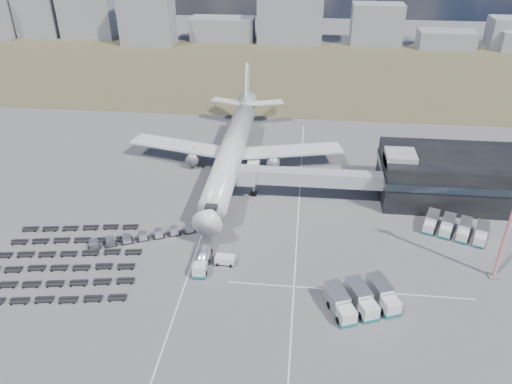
# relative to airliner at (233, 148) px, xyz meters

# --- Properties ---
(ground) EXTENTS (420.00, 420.00, 0.00)m
(ground) POSITION_rel_airliner_xyz_m (0.00, -32.38, -5.29)
(ground) COLOR #565659
(ground) RESTS_ON ground
(grass_strip) EXTENTS (420.00, 90.00, 0.01)m
(grass_strip) POSITION_rel_airliner_xyz_m (0.00, 77.62, -5.29)
(grass_strip) COLOR brown
(grass_strip) RESTS_ON ground
(lane_markings) EXTENTS (47.12, 110.00, 0.01)m
(lane_markings) POSITION_rel_airliner_xyz_m (9.77, -29.38, -5.29)
(lane_markings) COLOR silver
(lane_markings) RESTS_ON ground
(terminal) EXTENTS (30.40, 16.40, 11.00)m
(terminal) POSITION_rel_airliner_xyz_m (47.77, -8.41, -0.04)
(terminal) COLOR black
(terminal) RESTS_ON ground
(jet_bridge) EXTENTS (30.30, 3.80, 7.05)m
(jet_bridge) POSITION_rel_airliner_xyz_m (15.90, -11.95, -0.24)
(jet_bridge) COLOR #939399
(jet_bridge) RESTS_ON ground
(airliner) EXTENTS (51.59, 64.53, 17.62)m
(airliner) POSITION_rel_airliner_xyz_m (0.00, 0.00, 0.00)
(airliner) COLOR silver
(airliner) RESTS_ON ground
(skyline) EXTENTS (308.36, 23.18, 25.07)m
(skyline) POSITION_rel_airliner_xyz_m (-30.55, 120.80, 3.88)
(skyline) COLOR gray
(skyline) RESTS_ON ground
(fuel_tanker) EXTENTS (2.51, 8.94, 2.87)m
(fuel_tanker) POSITION_rel_airliner_xyz_m (-0.05, -36.01, -3.86)
(fuel_tanker) COLOR silver
(fuel_tanker) RESTS_ON ground
(pushback_tug) EXTENTS (3.47, 2.04, 1.52)m
(pushback_tug) POSITION_rel_airliner_xyz_m (3.75, -35.57, -4.53)
(pushback_tug) COLOR silver
(pushback_tug) RESTS_ON ground
(catering_truck) EXTENTS (2.87, 6.88, 3.15)m
(catering_truck) POSITION_rel_airliner_xyz_m (5.06, -1.57, -3.68)
(catering_truck) COLOR silver
(catering_truck) RESTS_ON ground
(service_trucks_near) EXTENTS (12.02, 10.66, 3.03)m
(service_trucks_near) POSITION_rel_airliner_xyz_m (26.54, -43.94, -3.65)
(service_trucks_near) COLOR silver
(service_trucks_near) RESTS_ON ground
(service_trucks_far) EXTENTS (12.64, 9.77, 2.48)m
(service_trucks_far) POSITION_rel_airliner_xyz_m (45.86, -21.93, -3.94)
(service_trucks_far) COLOR silver
(service_trucks_far) RESTS_ON ground
(uld_row) EXTENTS (21.56, 10.35, 1.54)m
(uld_row) POSITION_rel_airliner_xyz_m (-11.24, -29.78, -4.37)
(uld_row) COLOR black
(uld_row) RESTS_ON ground
(baggage_dollies) EXTENTS (28.54, 25.03, 0.69)m
(baggage_dollies) POSITION_rel_airliner_xyz_m (-24.73, -38.46, -4.95)
(baggage_dollies) COLOR black
(baggage_dollies) RESTS_ON ground
(floodlight_mast) EXTENTS (2.16, 1.78, 23.08)m
(floodlight_mast) POSITION_rel_airliner_xyz_m (49.48, -34.21, 6.28)
(floodlight_mast) COLOR red
(floodlight_mast) RESTS_ON ground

